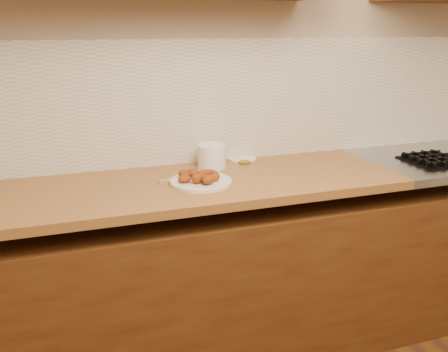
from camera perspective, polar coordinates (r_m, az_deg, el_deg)
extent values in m
cube|color=tan|center=(2.44, 4.25, 12.70)|extent=(4.00, 0.02, 2.70)
cube|color=#533311|center=(2.45, 6.56, -11.07)|extent=(3.60, 0.60, 0.77)
cube|color=olive|center=(2.07, -9.52, -1.71)|extent=(2.30, 0.62, 0.04)
cube|color=beige|center=(2.45, 4.28, 9.18)|extent=(3.60, 0.02, 0.60)
cube|color=black|center=(2.62, 23.82, 1.65)|extent=(0.26, 0.26, 0.01)
cube|color=black|center=(2.56, 22.36, 1.81)|extent=(0.01, 0.24, 0.02)
cube|color=black|center=(2.56, 25.18, 1.43)|extent=(0.24, 0.01, 0.02)
cube|color=black|center=(2.60, 23.37, 1.91)|extent=(0.01, 0.24, 0.02)
cube|color=black|center=(2.60, 24.29, 1.79)|extent=(0.24, 0.01, 0.02)
cube|color=black|center=(2.64, 24.35, 2.01)|extent=(0.01, 0.24, 0.02)
cube|color=black|center=(2.64, 23.43, 2.13)|extent=(0.24, 0.01, 0.02)
cube|color=black|center=(2.68, 25.30, 2.10)|extent=(0.01, 0.24, 0.02)
cube|color=black|center=(2.68, 22.60, 2.46)|extent=(0.24, 0.01, 0.02)
cylinder|color=beige|center=(2.07, -2.81, -0.69)|extent=(0.27, 0.27, 0.02)
torus|color=#823B0D|center=(2.07, -1.90, 0.02)|extent=(0.12, 0.12, 0.04)
ellipsoid|color=#823B0D|center=(2.09, -4.83, 0.24)|extent=(0.06, 0.07, 0.04)
ellipsoid|color=#823B0D|center=(2.04, -4.76, -0.32)|extent=(0.08, 0.08, 0.03)
ellipsoid|color=#823B0D|center=(2.01, -3.30, -0.31)|extent=(0.06, 0.05, 0.05)
ellipsoid|color=#823B0D|center=(2.00, -1.96, -0.43)|extent=(0.08, 0.08, 0.04)
ellipsoid|color=#823B0D|center=(2.12, -3.78, 0.42)|extent=(0.08, 0.08, 0.03)
cylinder|color=white|center=(2.29, -1.49, 2.42)|extent=(0.17, 0.17, 0.11)
cylinder|color=silver|center=(2.44, 2.21, 2.07)|extent=(0.18, 0.18, 0.01)
cylinder|color=#A68125|center=(2.37, 2.49, 1.64)|extent=(0.08, 0.08, 0.01)
cube|color=#A7894F|center=(2.10, -5.33, -0.47)|extent=(0.19, 0.03, 0.01)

